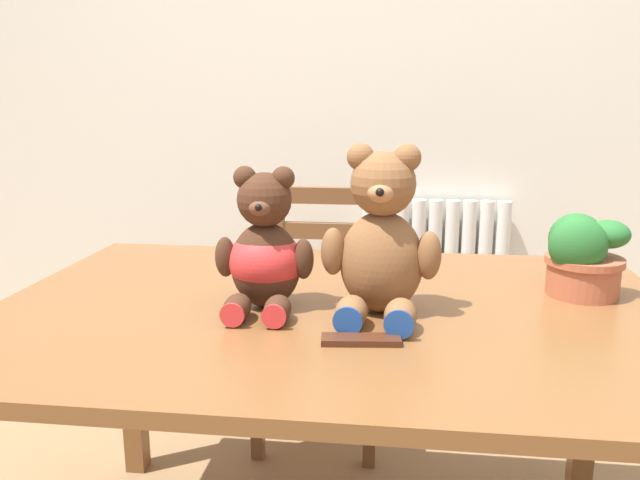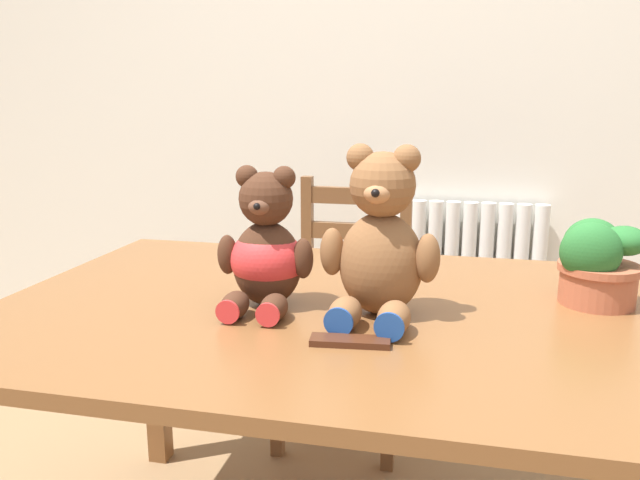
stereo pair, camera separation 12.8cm
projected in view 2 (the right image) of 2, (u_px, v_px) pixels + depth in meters
name	position (u px, v px, depth m)	size (l,w,h in m)	color
wall_back	(406.00, 65.00, 2.54)	(8.00, 0.04, 2.60)	silver
radiator	(466.00, 299.00, 2.62)	(0.62, 0.10, 0.76)	white
dining_table	(335.00, 342.00, 1.35)	(1.46, 1.00, 0.73)	brown
wooden_chair_behind	(347.00, 308.00, 2.21)	(0.41, 0.46, 0.89)	brown
teddy_bear_left	(266.00, 251.00, 1.31)	(0.21, 0.21, 0.30)	#472819
teddy_bear_right	(380.00, 244.00, 1.24)	(0.24, 0.24, 0.35)	brown
potted_plant	(597.00, 262.00, 1.33)	(0.18, 0.18, 0.18)	#B25B3D
chocolate_bar	(350.00, 341.00, 1.12)	(0.14, 0.04, 0.01)	#472314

